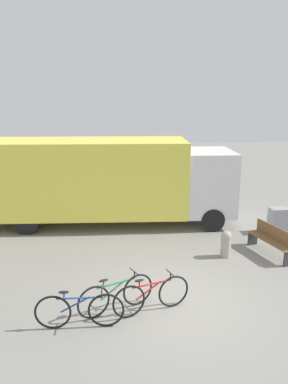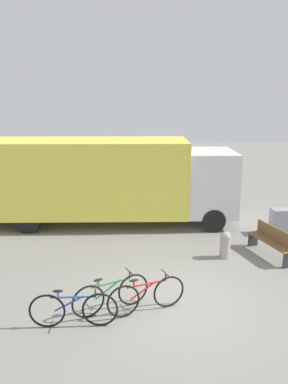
# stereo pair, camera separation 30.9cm
# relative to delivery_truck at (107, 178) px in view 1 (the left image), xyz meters

# --- Properties ---
(ground_plane) EXTENTS (60.00, 60.00, 0.00)m
(ground_plane) POSITION_rel_delivery_truck_xyz_m (1.55, -5.91, -1.72)
(ground_plane) COLOR gray
(delivery_truck) EXTENTS (9.28, 3.04, 3.14)m
(delivery_truck) POSITION_rel_delivery_truck_xyz_m (0.00, 0.00, 0.00)
(delivery_truck) COLOR #EAE04C
(delivery_truck) RESTS_ON ground
(park_bench) EXTENTS (0.82, 1.82, 0.87)m
(park_bench) POSITION_rel_delivery_truck_xyz_m (4.90, -3.53, -1.24)
(park_bench) COLOR brown
(park_bench) RESTS_ON ground
(bicycle_near) EXTENTS (1.85, 0.44, 0.85)m
(bicycle_near) POSITION_rel_delivery_truck_xyz_m (-0.68, -6.66, -1.32)
(bicycle_near) COLOR black
(bicycle_near) RESTS_ON ground
(bicycle_middle) EXTENTS (1.70, 0.79, 0.85)m
(bicycle_middle) POSITION_rel_delivery_truck_xyz_m (0.10, -6.12, -1.32)
(bicycle_middle) COLOR black
(bicycle_middle) RESTS_ON ground
(bicycle_far) EXTENTS (1.77, 0.65, 0.85)m
(bicycle_far) POSITION_rel_delivery_truck_xyz_m (0.87, -6.24, -1.32)
(bicycle_far) COLOR black
(bicycle_far) RESTS_ON ground
(bollard_near_bench) EXTENTS (0.32, 0.32, 0.81)m
(bollard_near_bench) POSITION_rel_delivery_truck_xyz_m (3.46, -3.55, -1.28)
(bollard_near_bench) COLOR #9E998C
(bollard_near_bench) RESTS_ON ground
(utility_box) EXTENTS (0.62, 0.48, 0.89)m
(utility_box) POSITION_rel_delivery_truck_xyz_m (5.96, -1.71, -1.28)
(utility_box) COLOR gray
(utility_box) RESTS_ON ground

